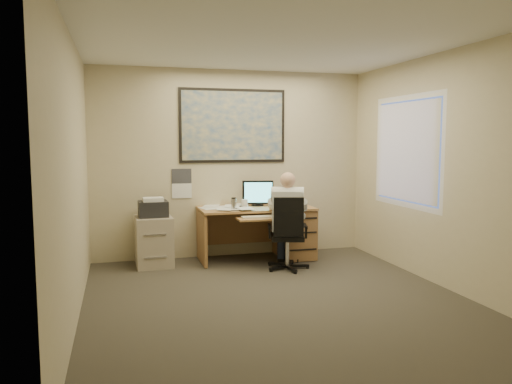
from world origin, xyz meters
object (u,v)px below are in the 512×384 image
object	(u,v)px
filing_cabinet	(154,236)
office_chair	(289,248)
person	(287,221)
desk	(278,227)

from	to	relation	value
filing_cabinet	office_chair	distance (m)	1.83
filing_cabinet	person	xyz separation A→B (m)	(1.69, -0.61, 0.24)
office_chair	desk	bearing A→B (deg)	99.53
office_chair	person	size ratio (longest dim) A/B	0.76
desk	office_chair	xyz separation A→B (m)	(-0.06, -0.67, -0.16)
desk	person	xyz separation A→B (m)	(-0.07, -0.60, 0.20)
desk	office_chair	world-z (taller)	desk
filing_cabinet	office_chair	bearing A→B (deg)	-23.79
desk	office_chair	size ratio (longest dim) A/B	1.64
desk	filing_cabinet	distance (m)	1.76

